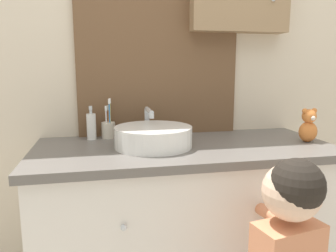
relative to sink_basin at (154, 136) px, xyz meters
The scene contains 6 objects.
wall_back 0.56m from the sink_basin, 62.60° to the left, with size 3.20×0.18×2.50m.
vanity_counter 0.46m from the sink_basin, ahead, with size 1.33×0.58×0.79m.
sink_basin is the anchor object (origin of this frame).
toothbrush_holder 0.29m from the sink_basin, 131.57° to the left, with size 0.07×0.07×0.20m.
soap_dispenser 0.34m from the sink_basin, 143.64° to the left, with size 0.04×0.04×0.16m.
teddy_bear 0.72m from the sink_basin, ahead, with size 0.09×0.07×0.16m.
Camera 1 is at (-0.36, -1.07, 1.13)m, focal length 35.00 mm.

